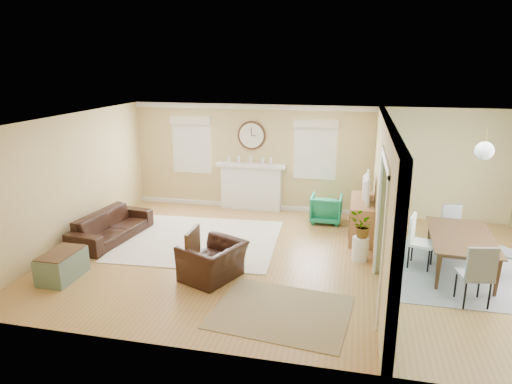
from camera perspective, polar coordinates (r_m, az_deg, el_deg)
floor at (r=8.62m, az=4.82°, el=-8.55°), size 9.00×9.00×0.00m
wall_back at (r=11.07m, az=7.11°, el=3.99°), size 9.00×0.02×2.60m
wall_front at (r=5.39m, az=0.70°, el=-8.90°), size 9.00×0.02×2.60m
wall_left at (r=9.80m, az=-22.05°, el=1.38°), size 0.02×6.00×2.60m
ceiling at (r=7.91m, az=5.26°, el=8.87°), size 9.00×6.00×0.02m
partition at (r=8.38m, az=15.59°, el=0.06°), size 0.17×6.00×2.60m
fireplace at (r=11.35m, az=-0.62°, el=0.76°), size 1.70×0.30×1.17m
wall_clock at (r=11.17m, az=-0.54°, el=7.09°), size 0.70×0.07×0.70m
window_left at (r=11.63m, az=-8.06°, el=6.33°), size 1.05×0.13×1.42m
window_right at (r=10.95m, az=7.41°, el=5.76°), size 1.05×0.13×1.42m
pendant at (r=8.15m, az=26.64°, el=4.62°), size 0.30×0.30×0.55m
rug_cream at (r=9.58m, az=-7.07°, el=-5.99°), size 3.33×2.93×0.02m
rug_jute at (r=6.99m, az=3.21°, el=-14.71°), size 2.13×1.81×0.01m
rug_grey at (r=8.96m, az=24.09°, el=-8.94°), size 2.25×2.81×0.01m
sofa at (r=9.95m, az=-17.61°, el=-4.06°), size 1.00×2.06×0.58m
eames_chair at (r=7.83m, az=-5.41°, el=-8.62°), size 1.17×1.24×0.64m
green_chair at (r=10.61m, az=8.76°, el=-2.05°), size 0.70×0.72×0.65m
trunk at (r=8.50m, az=-23.08°, el=-8.44°), size 0.51×0.83×0.48m
credenza at (r=9.85m, az=13.07°, el=-3.25°), size 0.49×1.45×0.80m
tv at (r=9.65m, az=13.21°, el=0.57°), size 0.13×0.97×0.56m
garden_stool at (r=8.74m, az=12.90°, el=-6.94°), size 0.31×0.31×0.45m
potted_plant at (r=8.58m, az=13.09°, el=-4.12°), size 0.51×0.47×0.46m
dining_table at (r=8.84m, az=24.33°, el=-7.01°), size 1.16×1.94×0.66m
dining_chair_n at (r=9.70m, az=23.53°, el=-3.80°), size 0.47×0.47×0.87m
dining_chair_s at (r=7.66m, az=25.71°, el=-8.58°), size 0.51×0.51×1.00m
dining_chair_w at (r=8.65m, az=20.03°, el=-5.39°), size 0.52×0.52×0.96m
dining_chair_e at (r=8.89m, az=29.23°, el=-6.18°), size 0.45×0.45×0.90m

